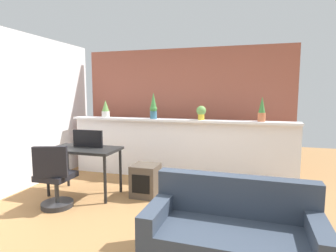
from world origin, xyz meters
TOP-DOWN VIEW (x-y plane):
  - ground_plane at (0.00, 0.00)m, footprint 12.00×12.00m
  - divider_wall at (0.00, 2.00)m, footprint 4.23×0.16m
  - plant_shelf at (0.00, 1.96)m, footprint 4.23×0.29m
  - brick_wall_behind at (0.00, 2.60)m, footprint 4.23×0.10m
  - side_wall_left at (-2.36, 0.40)m, footprint 0.12×4.40m
  - potted_plant_0 at (-1.46, 1.95)m, footprint 0.15×0.15m
  - potted_plant_1 at (-0.44, 1.92)m, footprint 0.14×0.14m
  - potted_plant_2 at (0.45, 1.96)m, footprint 0.17×0.17m
  - potted_plant_3 at (1.48, 1.98)m, footprint 0.13×0.13m
  - desk at (-1.20, 0.78)m, footprint 1.10×0.60m
  - tv_monitor at (-1.18, 0.86)m, footprint 0.52×0.04m
  - office_chair at (-1.28, 0.17)m, footprint 0.50×0.51m
  - side_cube_shelf at (-0.25, 0.97)m, footprint 0.40×0.41m
  - couch at (1.17, -0.47)m, footprint 1.57×0.79m

SIDE VIEW (x-z plane):
  - ground_plane at x=0.00m, z-range 0.00..0.00m
  - side_cube_shelf at x=-0.25m, z-range 0.00..0.50m
  - couch at x=1.17m, z-range -0.12..0.68m
  - office_chair at x=-1.28m, z-range -0.07..0.84m
  - divider_wall at x=0.00m, z-range 0.00..1.09m
  - desk at x=-1.20m, z-range 0.29..1.04m
  - tv_monitor at x=-1.18m, z-range 0.75..1.03m
  - plant_shelf at x=0.00m, z-range 1.09..1.13m
  - brick_wall_behind at x=0.00m, z-range 0.00..2.50m
  - potted_plant_2 at x=0.45m, z-range 1.15..1.40m
  - potted_plant_0 at x=-1.46m, z-range 1.12..1.46m
  - side_wall_left at x=-2.36m, z-range 0.00..2.60m
  - potted_plant_3 at x=1.48m, z-range 1.12..1.54m
  - potted_plant_1 at x=-0.44m, z-range 1.11..1.60m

